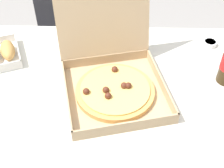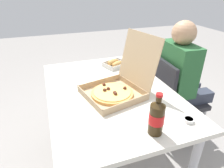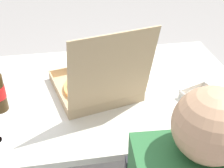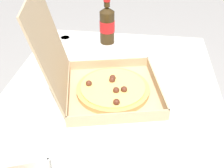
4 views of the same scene
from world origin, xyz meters
name	(u,v)px [view 3 (image 3 of 4)]	position (x,y,z in m)	size (l,w,h in m)	color
dining_table	(113,103)	(0.00, 0.00, 0.66)	(1.21, 0.83, 0.74)	silver
pizza_box_open	(97,84)	(0.08, 0.03, 0.80)	(0.43, 0.49, 0.38)	tan
bread_side_box	(207,99)	(-0.38, 0.18, 0.77)	(0.21, 0.23, 0.06)	white
paper_menu	(166,73)	(-0.28, -0.09, 0.74)	(0.21, 0.15, 0.00)	white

